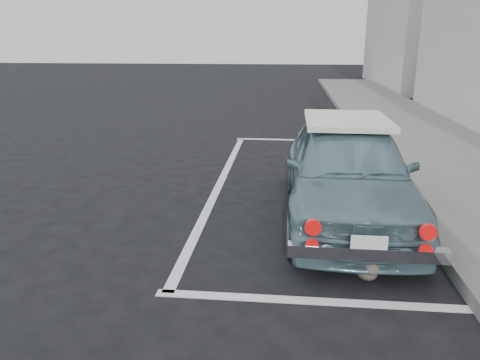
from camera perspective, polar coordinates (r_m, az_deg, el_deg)
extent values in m
plane|color=black|center=(4.82, 3.30, -11.20)|extent=(80.00, 80.00, 0.00)
cube|color=beige|center=(25.09, 21.36, 19.76)|extent=(3.50, 10.00, 8.00)
cube|color=silver|center=(4.40, 9.72, -14.38)|extent=(3.00, 0.12, 0.01)
cube|color=silver|center=(10.99, 7.46, 4.86)|extent=(3.00, 0.12, 0.01)
cube|color=silver|center=(7.67, -2.40, -0.30)|extent=(0.12, 7.00, 0.01)
imported|color=slate|center=(6.15, 12.92, 1.19)|extent=(1.57, 3.83, 1.30)
cube|color=silver|center=(6.39, 12.89, 7.13)|extent=(1.09, 1.46, 0.07)
cube|color=silver|center=(4.51, 15.26, -8.53)|extent=(1.46, 0.13, 0.12)
cube|color=white|center=(4.42, 15.45, -7.61)|extent=(0.33, 0.02, 0.17)
cylinder|color=red|center=(4.33, 8.90, -5.73)|extent=(0.15, 0.04, 0.15)
cylinder|color=red|center=(4.50, 21.98, -5.92)|extent=(0.15, 0.04, 0.15)
cylinder|color=red|center=(4.40, 8.79, -7.89)|extent=(0.12, 0.04, 0.12)
cylinder|color=red|center=(4.57, 21.73, -8.00)|extent=(0.12, 0.04, 0.12)
ellipsoid|color=#655B4D|center=(4.83, 15.08, -10.21)|extent=(0.29, 0.39, 0.21)
sphere|color=#655B4D|center=(4.67, 15.82, -10.26)|extent=(0.14, 0.14, 0.14)
cone|color=#655B4D|center=(4.62, 15.46, -9.55)|extent=(0.05, 0.05, 0.05)
cone|color=#655B4D|center=(4.65, 16.32, -9.47)|extent=(0.05, 0.05, 0.05)
cylinder|color=#655B4D|center=(5.03, 14.89, -10.00)|extent=(0.16, 0.21, 0.03)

